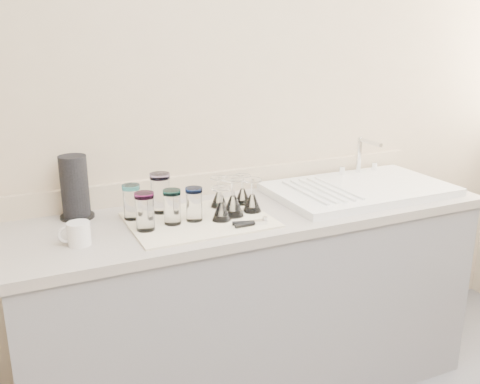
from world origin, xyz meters
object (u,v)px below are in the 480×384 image
sink_unit (359,189)px  tumbler_lavender (194,204)px  paper_towel_roll (75,188)px  tumbler_magenta (145,211)px  goblet_back_right (243,194)px  tumbler_teal (132,202)px  goblet_extra (221,209)px  white_mug (78,234)px  tumbler_cyan (160,193)px  goblet_front_left (233,203)px  goblet_back_left (219,197)px  tumbler_blue (172,207)px  goblet_front_right (252,200)px  can_opener (250,223)px

sink_unit → tumbler_lavender: (-0.84, -0.05, 0.06)m
paper_towel_roll → sink_unit: bearing=-9.1°
sink_unit → tumbler_magenta: bearing=-176.1°
tumbler_lavender → goblet_back_right: tumbler_lavender is taller
goblet_back_right → tumbler_teal: bearing=178.7°
tumbler_magenta → goblet_extra: 0.30m
tumbler_teal → white_mug: (-0.23, -0.17, -0.04)m
goblet_extra → tumbler_lavender: bearing=156.7°
goblet_extra → tumbler_cyan: bearing=133.9°
tumbler_magenta → white_mug: bearing=-174.8°
tumbler_teal → goblet_front_left: goblet_front_left is taller
goblet_back_left → goblet_extra: 0.17m
goblet_back_right → goblet_front_left: goblet_front_left is taller
tumbler_blue → goblet_front_right: goblet_front_right is taller
goblet_back_right → goblet_front_right: (-0.01, -0.11, 0.00)m
tumbler_teal → tumbler_magenta: tumbler_magenta is taller
tumbler_blue → goblet_back_left: 0.27m
goblet_back_left → goblet_front_right: 0.15m
tumbler_cyan → goblet_front_left: tumbler_cyan is taller
goblet_extra → goblet_back_right: bearing=42.9°
tumbler_teal → tumbler_lavender: bearing=-29.5°
sink_unit → tumbler_cyan: (-0.92, 0.10, 0.07)m
tumbler_cyan → goblet_front_right: bearing=-23.5°
goblet_extra → paper_towel_roll: (-0.51, 0.29, 0.07)m
tumbler_teal → tumbler_cyan: (0.13, 0.03, 0.01)m
tumbler_teal → sink_unit: bearing=-3.9°
goblet_back_right → white_mug: (-0.71, -0.15, -0.01)m
goblet_front_right → goblet_back_right: bearing=86.0°
tumbler_magenta → goblet_front_left: 0.36m
tumbler_teal → goblet_front_right: bearing=-14.2°
white_mug → paper_towel_roll: paper_towel_roll is taller
white_mug → tumbler_blue: bearing=6.7°
can_opener → paper_towel_roll: (-0.59, 0.39, 0.11)m
tumbler_lavender → tumbler_blue: bearing=-179.6°
tumbler_cyan → tumbler_lavender: (0.09, -0.15, -0.02)m
tumbler_blue → tumbler_lavender: (0.09, 0.00, -0.00)m
tumbler_blue → white_mug: 0.37m
tumbler_teal → goblet_back_left: 0.37m
tumbler_lavender → goblet_back_right: size_ratio=1.06×
tumbler_blue → can_opener: size_ratio=1.02×
sink_unit → goblet_front_right: bearing=-175.3°
tumbler_magenta → paper_towel_roll: 0.35m
tumbler_cyan → goblet_front_right: size_ratio=1.19×
tumbler_teal → paper_towel_roll: (-0.20, 0.13, 0.05)m
sink_unit → white_mug: size_ratio=6.82×
goblet_back_right → goblet_front_right: size_ratio=0.91×
tumbler_teal → goblet_front_right: (0.47, -0.12, -0.02)m
tumbler_blue → goblet_back_left: (0.24, 0.12, -0.03)m
tumbler_cyan → goblet_back_left: 0.25m
goblet_front_right → white_mug: size_ratio=1.15×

